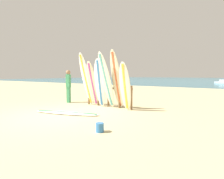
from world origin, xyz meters
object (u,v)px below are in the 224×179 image
sand_bucket (100,128)px  beachgoer_standing (68,85)px  surfboard_rack (108,94)px  surfboard_leaning_left (93,84)px  surfboard_lying_on_sand (66,113)px  surfboard_leaning_right (125,87)px  surfboard_leaning_center_right (117,80)px  surfboard_leaning_far_left (86,79)px  surfboard_leaning_center (106,81)px  surfboard_leaning_center_left (100,83)px  small_boat_offshore (222,82)px

sand_bucket → beachgoer_standing: bearing=146.2°
surfboard_rack → sand_bucket: surfboard_rack is taller
beachgoer_standing → surfboard_rack: bearing=4.2°
surfboard_leaning_left → surfboard_lying_on_sand: bearing=-82.8°
surfboard_leaning_right → surfboard_leaning_center_right: bearing=161.1°
surfboard_leaning_far_left → surfboard_leaning_center: surfboard_leaning_far_left is taller
surfboard_lying_on_sand → sand_bucket: bearing=-22.7°
surfboard_leaning_far_left → surfboard_leaning_right: 2.27m
surfboard_leaning_right → surfboard_leaning_center: bearing=178.8°
surfboard_leaning_center_left → beachgoer_standing: surfboard_leaning_center_left is taller
surfboard_rack → surfboard_leaning_center_right: size_ratio=0.99×
surfboard_leaning_left → surfboard_leaning_center_right: 1.33m
surfboard_rack → beachgoer_standing: (-2.51, -0.18, 0.35)m
surfboard_leaning_right → beachgoer_standing: surfboard_leaning_right is taller
surfboard_leaning_center_right → beachgoer_standing: surfboard_leaning_center_right is taller
surfboard_leaning_right → beachgoer_standing: (-3.67, 0.26, -0.05)m
small_boat_offshore → surfboard_rack: bearing=-96.2°
surfboard_leaning_right → surfboard_lying_on_sand: bearing=-133.0°
surfboard_leaning_left → surfboard_rack: bearing=24.7°
surfboard_leaning_center_left → beachgoer_standing: (-2.28, 0.17, -0.15)m
surfboard_leaning_center_left → surfboard_lying_on_sand: (-0.22, -1.82, -1.08)m
surfboard_leaning_center_right → sand_bucket: size_ratio=10.73×
surfboard_leaning_center → surfboard_leaning_right: bearing=-1.2°
surfboard_leaning_center_left → sand_bucket: 3.74m
sand_bucket → surfboard_leaning_center: bearing=123.0°
surfboard_leaning_center_right → surfboard_leaning_right: (0.53, -0.18, -0.27)m
surfboard_leaning_center → surfboard_lying_on_sand: (-0.64, -1.75, -1.21)m
sand_bucket → surfboard_lying_on_sand: bearing=157.3°
beachgoer_standing → small_boat_offshore: bearing=79.0°
surfboard_leaning_far_left → small_boat_offshore: bearing=81.7°
surfboard_leaning_center_left → surfboard_leaning_left: bearing=174.8°
surfboard_leaning_far_left → surfboard_leaning_center_right: (1.72, 0.07, 0.01)m
surfboard_leaning_right → surfboard_lying_on_sand: size_ratio=0.74×
surfboard_leaning_right → surfboard_lying_on_sand: surfboard_leaning_right is taller
surfboard_lying_on_sand → surfboard_leaning_center_left: bearing=83.0°
surfboard_leaning_left → surfboard_leaning_right: size_ratio=1.05×
surfboard_leaning_center_left → surfboard_lying_on_sand: size_ratio=0.81×
surfboard_leaning_right → small_boat_offshore: surfboard_leaning_right is taller
surfboard_rack → surfboard_leaning_far_left: 1.32m
surfboard_rack → small_boat_offshore: size_ratio=1.16×
surfboard_leaning_center → surfboard_leaning_center_right: 0.46m
surfboard_leaning_left → small_boat_offshore: (3.82, 29.05, -0.81)m
surfboard_leaning_far_left → surfboard_leaning_left: 0.46m
surfboard_rack → beachgoer_standing: size_ratio=1.45×
surfboard_rack → surfboard_leaning_center_left: bearing=-122.6°
small_boat_offshore → surfboard_lying_on_sand: bearing=-96.6°
surfboard_leaning_center → surfboard_leaning_center_right: (0.43, 0.16, 0.04)m
small_boat_offshore → sand_bucket: (-1.14, -31.93, -0.14)m
surfboard_leaning_center → surfboard_lying_on_sand: 2.22m
surfboard_leaning_right → surfboard_lying_on_sand: (-1.61, -1.73, -0.98)m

